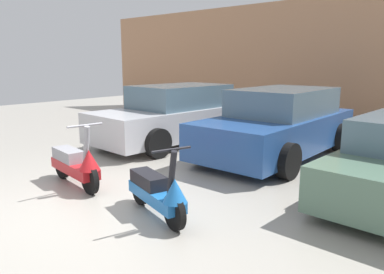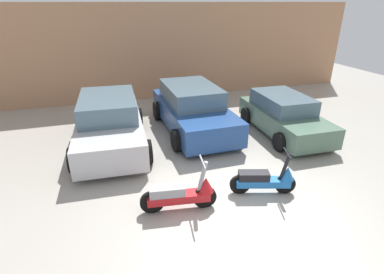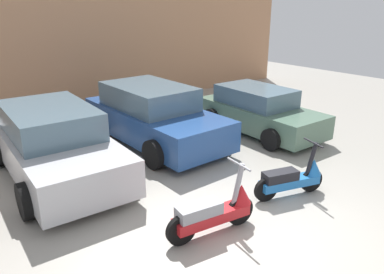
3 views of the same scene
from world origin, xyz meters
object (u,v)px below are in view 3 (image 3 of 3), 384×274
object	(u,v)px
car_rear_center	(153,116)
car_rear_right	(259,111)
scooter_front_left	(216,211)
car_rear_left	(55,144)
scooter_front_right	(293,178)

from	to	relation	value
car_rear_center	car_rear_right	world-z (taller)	car_rear_center
scooter_front_left	car_rear_left	size ratio (longest dim) A/B	0.36
car_rear_left	car_rear_center	bearing A→B (deg)	102.38
scooter_front_right	car_rear_left	size ratio (longest dim) A/B	0.33
car_rear_center	car_rear_right	xyz separation A→B (m)	(2.78, -1.16, -0.11)
car_rear_left	scooter_front_right	bearing A→B (deg)	43.94
car_rear_center	car_rear_right	size ratio (longest dim) A/B	1.18
scooter_front_right	car_rear_left	bearing A→B (deg)	147.74
car_rear_left	car_rear_center	size ratio (longest dim) A/B	1.01
scooter_front_left	scooter_front_right	xyz separation A→B (m)	(1.96, 0.01, -0.03)
car_rear_center	scooter_front_left	bearing A→B (deg)	-20.93
scooter_front_left	car_rear_right	bearing A→B (deg)	42.54
scooter_front_left	car_rear_center	bearing A→B (deg)	77.70
scooter_front_right	car_rear_center	size ratio (longest dim) A/B	0.33
scooter_front_left	scooter_front_right	distance (m)	1.96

